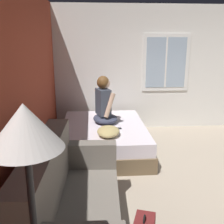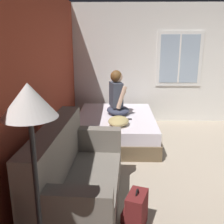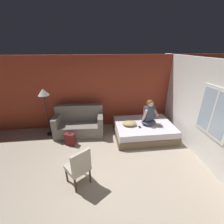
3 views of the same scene
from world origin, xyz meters
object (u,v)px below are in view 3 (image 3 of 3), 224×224
object	(u,v)px
cell_phone	(140,127)
throw_pillow	(129,123)
bed	(143,130)
couch	(80,124)
person_seated	(149,114)
floor_lamp	(44,97)
backpack	(70,139)
side_chair	(79,166)

from	to	relation	value
cell_phone	throw_pillow	bearing A→B (deg)	-33.31
bed	couch	xyz separation A→B (m)	(-2.27, 0.43, 0.16)
couch	person_seated	bearing A→B (deg)	-10.72
throw_pillow	floor_lamp	distance (m)	2.99
backpack	cell_phone	world-z (taller)	cell_phone
couch	floor_lamp	size ratio (longest dim) A/B	1.02
side_chair	person_seated	distance (m)	2.89
person_seated	floor_lamp	bearing A→B (deg)	171.25
person_seated	throw_pillow	bearing A→B (deg)	-177.51
backpack	couch	bearing A→B (deg)	68.98
bed	couch	world-z (taller)	couch
throw_pillow	backpack	bearing A→B (deg)	-174.70
backpack	throw_pillow	distance (m)	2.03
side_chair	cell_phone	distance (m)	2.47
person_seated	cell_phone	world-z (taller)	person_seated
couch	side_chair	xyz separation A→B (m)	(0.17, -2.27, 0.14)
cell_phone	couch	bearing A→B (deg)	-22.22
person_seated	throw_pillow	xyz separation A→B (m)	(-0.67, -0.03, -0.29)
side_chair	throw_pillow	bearing A→B (deg)	48.92
bed	couch	distance (m)	2.31
couch	side_chair	size ratio (longest dim) A/B	1.77
couch	backpack	bearing A→B (deg)	-111.02
couch	backpack	distance (m)	0.74
side_chair	cell_phone	size ratio (longest dim) A/B	6.81
backpack	cell_phone	xyz separation A→B (m)	(2.30, 0.01, 0.29)
floor_lamp	bed	bearing A→B (deg)	-8.74
bed	throw_pillow	size ratio (longest dim) A/B	4.21
floor_lamp	side_chair	bearing A→B (deg)	-62.10
person_seated	cell_phone	xyz separation A→B (m)	(-0.36, -0.21, -0.35)
couch	floor_lamp	xyz separation A→B (m)	(-1.07, 0.08, 1.04)
backpack	side_chair	bearing A→B (deg)	-75.02
couch	throw_pillow	bearing A→B (deg)	-15.64
bed	cell_phone	world-z (taller)	cell_phone
throw_pillow	person_seated	bearing A→B (deg)	2.49
side_chair	floor_lamp	xyz separation A→B (m)	(-1.24, 2.35, 0.90)
couch	bed	bearing A→B (deg)	-10.81
bed	throw_pillow	distance (m)	0.62
side_chair	throw_pillow	world-z (taller)	side_chair
side_chair	backpack	world-z (taller)	side_chair
couch	person_seated	world-z (taller)	person_seated
backpack	throw_pillow	size ratio (longest dim) A/B	0.95
person_seated	floor_lamp	world-z (taller)	floor_lamp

